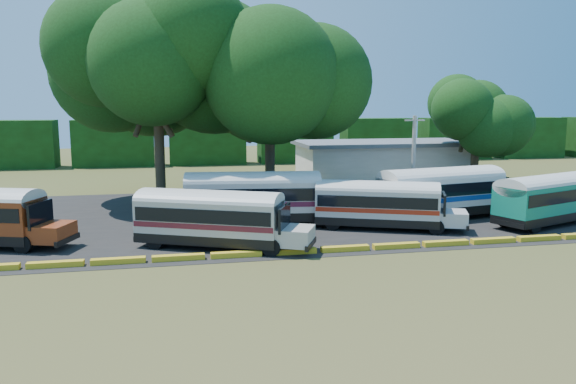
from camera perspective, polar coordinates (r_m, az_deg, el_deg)
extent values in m
plane|color=#354517|center=(29.22, -2.11, -7.00)|extent=(160.00, 160.00, 0.00)
cube|color=black|center=(40.90, -3.54, -2.37)|extent=(64.00, 24.00, 0.02)
cube|color=yellow|center=(30.34, -22.54, -6.80)|extent=(2.70, 0.45, 0.30)
cube|color=yellow|center=(29.91, -16.86, -6.72)|extent=(2.70, 0.45, 0.30)
cube|color=yellow|center=(29.77, -11.06, -6.57)|extent=(2.70, 0.45, 0.30)
cube|color=yellow|center=(29.94, -5.28, -6.35)|extent=(2.70, 0.45, 0.30)
cube|color=yellow|center=(30.40, 0.38, -6.07)|extent=(2.70, 0.45, 0.30)
cube|color=yellow|center=(31.15, 5.81, -5.75)|extent=(2.70, 0.45, 0.30)
cube|color=yellow|center=(32.16, 10.94, -5.40)|extent=(2.70, 0.45, 0.30)
cube|color=yellow|center=(33.41, 15.71, -5.03)|extent=(2.70, 0.45, 0.30)
cube|color=yellow|center=(34.87, 20.11, -4.67)|extent=(2.70, 0.45, 0.30)
cube|color=yellow|center=(36.52, 24.13, -4.31)|extent=(2.70, 0.45, 0.30)
cube|color=silver|center=(62.31, 9.69, 3.09)|extent=(18.00, 8.00, 3.60)
cube|color=#52555A|center=(62.14, 9.74, 4.93)|extent=(19.00, 9.00, 0.40)
cube|color=black|center=(78.31, -26.06, 4.37)|extent=(10.00, 4.00, 6.00)
cube|color=black|center=(76.23, -17.27, 4.77)|extent=(10.00, 4.00, 6.00)
cube|color=black|center=(76.02, -8.20, 5.07)|extent=(10.00, 4.00, 6.00)
cube|color=black|center=(77.68, 0.71, 5.25)|extent=(10.00, 4.00, 6.00)
cube|color=black|center=(81.11, 9.05, 5.29)|extent=(10.00, 4.00, 6.00)
cube|color=black|center=(86.08, 16.58, 5.24)|extent=(10.00, 4.00, 6.00)
cube|color=black|center=(92.35, 23.18, 5.12)|extent=(10.00, 4.00, 6.00)
cylinder|color=black|center=(33.70, -25.35, -4.82)|extent=(1.06, 0.60, 1.02)
cylinder|color=black|center=(35.50, -23.46, -4.03)|extent=(1.06, 0.60, 1.02)
cube|color=maroon|center=(33.93, -22.81, -3.78)|extent=(2.47, 2.72, 0.97)
cube|color=black|center=(34.06, -23.85, -2.09)|extent=(0.91, 2.26, 1.40)
cube|color=black|center=(33.59, -21.49, -4.53)|extent=(0.99, 2.42, 0.31)
cylinder|color=black|center=(29.86, -1.71, -5.67)|extent=(1.01, 0.67, 0.99)
cylinder|color=black|center=(31.85, -0.73, -4.73)|extent=(1.01, 0.67, 0.99)
cylinder|color=black|center=(32.21, -13.39, -4.83)|extent=(1.01, 0.67, 0.99)
cylinder|color=black|center=(34.06, -11.80, -4.02)|extent=(1.01, 0.67, 0.99)
cube|color=black|center=(31.97, -7.93, -4.49)|extent=(8.39, 5.66, 0.54)
cube|color=#BDB3A7|center=(31.72, -7.98, -2.44)|extent=(8.39, 5.66, 1.81)
cube|color=black|center=(31.68, -7.99, -2.05)|extent=(8.12, 5.57, 0.76)
cube|color=maroon|center=(31.79, -7.97, -3.08)|extent=(8.34, 5.66, 0.30)
ellipsoid|color=beige|center=(31.56, -8.02, -0.83)|extent=(8.39, 5.66, 1.11)
cube|color=#BDB3A7|center=(30.50, 0.78, -4.49)|extent=(2.53, 2.72, 0.94)
cube|color=black|center=(30.43, -0.36, -2.66)|extent=(1.09, 2.12, 1.36)
cube|color=black|center=(30.43, 2.33, -5.30)|extent=(1.18, 2.27, 0.30)
cube|color=black|center=(33.62, -14.33, -4.20)|extent=(1.18, 2.27, 0.30)
cylinder|color=black|center=(36.86, 3.05, -2.78)|extent=(1.11, 0.43, 1.08)
cylinder|color=black|center=(39.11, 2.59, -2.09)|extent=(1.11, 0.43, 1.08)
cylinder|color=black|center=(36.60, -8.46, -2.95)|extent=(1.11, 0.43, 1.08)
cylinder|color=black|center=(38.87, -8.24, -2.25)|extent=(1.11, 0.43, 1.08)
cube|color=black|center=(37.63, -3.58, -2.29)|extent=(9.14, 3.76, 0.60)
cube|color=beige|center=(37.40, -3.59, -0.36)|extent=(9.14, 3.76, 1.98)
cube|color=black|center=(37.37, -3.60, 0.00)|extent=(8.79, 3.78, 0.83)
cube|color=#59162D|center=(37.47, -3.59, -0.96)|extent=(9.05, 3.79, 0.32)
ellipsoid|color=beige|center=(37.26, -3.61, 1.14)|extent=(9.14, 3.76, 1.22)
cube|color=beige|center=(38.06, 4.59, -1.68)|extent=(2.22, 2.60, 1.03)
cube|color=black|center=(37.78, 3.59, -0.12)|extent=(0.46, 2.49, 1.49)
cube|color=black|center=(38.30, 5.95, -2.29)|extent=(0.51, 2.66, 0.32)
cube|color=black|center=(37.83, -10.23, -2.53)|extent=(0.51, 2.66, 0.32)
cylinder|color=black|center=(35.90, 14.84, -3.50)|extent=(0.97, 0.61, 0.95)
cylinder|color=black|center=(37.88, 14.66, -2.85)|extent=(0.97, 0.61, 0.95)
cylinder|color=black|center=(36.06, 4.57, -3.17)|extent=(0.97, 0.61, 0.95)
cylinder|color=black|center=(38.03, 4.93, -2.54)|extent=(0.97, 0.61, 0.95)
cube|color=black|center=(36.81, 9.01, -2.78)|extent=(8.07, 5.22, 0.52)
cube|color=beige|center=(36.60, 9.05, -1.06)|extent=(8.07, 5.22, 1.73)
cube|color=black|center=(36.57, 9.06, -0.74)|extent=(7.81, 5.15, 0.73)
cube|color=#A12310|center=(36.66, 9.04, -1.59)|extent=(8.01, 5.22, 0.28)
ellipsoid|color=beige|center=(36.46, 9.08, 0.28)|extent=(8.07, 5.22, 1.06)
cube|color=beige|center=(36.89, 16.39, -2.56)|extent=(2.38, 2.58, 0.90)
cube|color=black|center=(36.67, 15.53, -1.12)|extent=(0.98, 2.06, 1.30)
cube|color=black|center=(37.04, 17.61, -3.17)|extent=(1.06, 2.20, 0.28)
cube|color=black|center=(37.17, 3.08, -2.72)|extent=(1.06, 2.20, 0.28)
cylinder|color=black|center=(42.82, 20.70, -1.69)|extent=(1.14, 0.52, 1.10)
cylinder|color=black|center=(44.51, 18.61, -1.19)|extent=(1.14, 0.52, 1.10)
cylinder|color=black|center=(38.08, 12.51, -2.59)|extent=(1.14, 0.52, 1.10)
cylinder|color=black|center=(39.98, 10.55, -1.98)|extent=(1.14, 0.52, 1.10)
cube|color=black|center=(40.86, 15.21, -1.67)|extent=(9.39, 4.48, 0.61)
cube|color=white|center=(40.65, 15.28, 0.13)|extent=(9.39, 4.48, 2.01)
cube|color=black|center=(40.62, 15.30, 0.47)|extent=(9.05, 4.47, 0.85)
cube|color=navy|center=(40.71, 15.26, -0.43)|extent=(9.31, 4.50, 0.33)
ellipsoid|color=beige|center=(40.51, 15.34, 1.54)|extent=(9.39, 4.48, 1.24)
cube|color=white|center=(44.40, 20.82, -0.69)|extent=(2.42, 2.76, 1.05)
cube|color=black|center=(43.77, 20.24, 0.64)|extent=(0.66, 2.51, 1.51)
cube|color=black|center=(45.12, 21.65, -1.16)|extent=(0.73, 2.68, 0.33)
cube|color=black|center=(38.32, 9.95, -2.36)|extent=(0.73, 2.68, 0.33)
cylinder|color=black|center=(45.28, 26.47, -1.55)|extent=(1.06, 0.63, 1.03)
cylinder|color=black|center=(38.32, 23.77, -3.13)|extent=(1.06, 0.63, 1.03)
cylinder|color=black|center=(39.56, 21.15, -2.61)|extent=(1.06, 0.63, 1.03)
cube|color=black|center=(41.33, 24.86, -2.15)|extent=(8.78, 5.33, 0.56)
cube|color=#107D60|center=(41.13, 24.97, -0.48)|extent=(8.78, 5.33, 1.88)
cube|color=black|center=(41.10, 24.99, -0.17)|extent=(8.49, 5.27, 0.79)
ellipsoid|color=beige|center=(41.00, 25.06, 0.81)|extent=(8.78, 5.33, 1.15)
cube|color=black|center=(37.98, 21.40, -3.01)|extent=(1.05, 2.42, 0.31)
cylinder|color=#312618|center=(46.46, -12.91, 3.96)|extent=(0.80, 0.80, 8.33)
cylinder|color=#312618|center=(46.73, -11.54, 8.42)|extent=(1.43, 2.96, 4.73)
cylinder|color=#312618|center=(47.17, -14.26, 8.33)|extent=(2.26, 2.57, 4.73)
cylinder|color=#312618|center=(45.02, -13.39, 8.35)|extent=(3.02, 0.95, 4.73)
ellipsoid|color=black|center=(46.48, -13.26, 13.76)|extent=(15.21, 15.21, 11.15)
cylinder|color=#312618|center=(46.34, -1.85, 3.66)|extent=(0.80, 0.80, 7.52)
cylinder|color=#312618|center=(46.81, -0.48, 7.67)|extent=(1.35, 2.72, 4.29)
cylinder|color=#312618|center=(46.82, -3.26, 7.66)|extent=(2.09, 2.37, 4.29)
cylinder|color=#312618|center=(44.85, -1.88, 7.61)|extent=(2.77, 0.91, 4.29)
ellipsoid|color=black|center=(46.23, -1.90, 12.60)|extent=(12.95, 12.95, 9.50)
cylinder|color=#312618|center=(60.52, 18.44, 3.21)|extent=(0.80, 0.80, 4.90)
cylinder|color=#312618|center=(61.37, 19.32, 5.21)|extent=(1.07, 1.95, 2.87)
cylinder|color=#312618|center=(60.60, 17.32, 5.26)|extent=(1.57, 1.75, 2.87)
cylinder|color=#312618|center=(59.15, 18.97, 5.10)|extent=(1.96, 0.77, 2.87)
ellipsoid|color=black|center=(60.27, 18.67, 7.82)|extent=(8.43, 8.43, 6.18)
cylinder|color=#99958B|center=(44.30, 12.62, 2.97)|extent=(0.30, 0.30, 7.15)
cube|color=#99958B|center=(44.09, 12.76, 7.13)|extent=(1.60, 0.12, 0.12)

